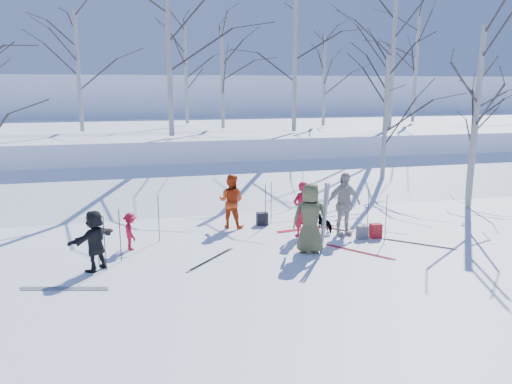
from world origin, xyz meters
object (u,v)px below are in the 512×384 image
object	(u,v)px
skier_grey_west	(95,240)
backpack_dark	(262,219)
skier_red_north	(302,209)
skier_redor_behind	(231,201)
backpack_grey	(362,232)
skier_cream_east	(343,204)
dog	(325,224)
skier_olive_center	(310,218)
skier_red_seated	(131,231)
backpack_red	(376,231)

from	to	relation	value
skier_grey_west	backpack_dark	xyz separation A→B (m)	(4.82, 2.82, -0.53)
skier_red_north	skier_redor_behind	distance (m)	2.27
skier_red_north	backpack_grey	bearing A→B (deg)	136.87
skier_cream_east	dog	xyz separation A→B (m)	(-0.40, 0.38, -0.67)
skier_grey_west	backpack_grey	xyz separation A→B (m)	(7.22, 0.71, -0.54)
skier_olive_center	skier_grey_west	bearing A→B (deg)	19.15
skier_red_north	skier_redor_behind	xyz separation A→B (m)	(-1.80, 1.39, 0.02)
skier_red_seated	skier_grey_west	size ratio (longest dim) A/B	0.69
skier_cream_east	dog	bearing A→B (deg)	130.44
skier_red_north	skier_redor_behind	size ratio (longest dim) A/B	0.97
skier_redor_behind	backpack_red	bearing A→B (deg)	-178.51
skier_redor_behind	backpack_red	world-z (taller)	skier_redor_behind
skier_redor_behind	skier_cream_east	distance (m)	3.41
backpack_dark	skier_redor_behind	bearing A→B (deg)	-179.35
skier_red_seated	dog	xyz separation A→B (m)	(5.64, 0.26, -0.24)
skier_cream_east	skier_grey_west	size ratio (longest dim) A/B	1.27
skier_olive_center	skier_cream_east	world-z (taller)	skier_cream_east
skier_cream_east	backpack_dark	size ratio (longest dim) A/B	4.65
skier_olive_center	backpack_grey	xyz separation A→B (m)	(1.86, 0.73, -0.74)
skier_olive_center	backpack_dark	world-z (taller)	skier_olive_center
skier_grey_west	dog	bearing A→B (deg)	147.55
skier_red_seated	backpack_red	distance (m)	6.87
skier_redor_behind	backpack_grey	world-z (taller)	skier_redor_behind
backpack_grey	dog	bearing A→B (deg)	131.37
backpack_grey	skier_redor_behind	bearing A→B (deg)	148.34
dog	backpack_red	size ratio (longest dim) A/B	1.48
skier_grey_west	backpack_red	xyz separation A→B (m)	(7.64, 0.70, -0.52)
skier_red_north	backpack_dark	bearing A→B (deg)	-79.37
skier_cream_east	backpack_dark	bearing A→B (deg)	135.99
skier_grey_west	skier_red_north	bearing A→B (deg)	147.76
backpack_dark	backpack_red	bearing A→B (deg)	-36.89
skier_redor_behind	skier_red_seated	xyz separation A→B (m)	(-3.02, -1.47, -0.32)
skier_red_seated	dog	distance (m)	5.65
skier_red_north	skier_red_seated	distance (m)	4.83
backpack_red	backpack_grey	bearing A→B (deg)	178.15
skier_olive_center	skier_cream_east	xyz separation A→B (m)	(1.48, 1.24, 0.01)
skier_red_seated	skier_red_north	bearing A→B (deg)	-101.82
backpack_red	backpack_dark	world-z (taller)	backpack_red
skier_olive_center	dog	size ratio (longest dim) A/B	2.97
dog	backpack_grey	size ratio (longest dim) A/B	1.64
skier_redor_behind	skier_red_seated	bearing A→B (deg)	56.43
skier_olive_center	backpack_red	world-z (taller)	skier_olive_center
skier_red_seated	skier_grey_west	world-z (taller)	skier_grey_west
skier_red_seated	skier_grey_west	xyz separation A→B (m)	(-0.81, -1.33, 0.23)
backpack_grey	backpack_dark	world-z (taller)	backpack_dark
skier_red_north	skier_grey_west	bearing A→B (deg)	-5.25
skier_red_north	backpack_red	world-z (taller)	skier_red_north
skier_red_seated	backpack_red	world-z (taller)	skier_red_seated
skier_redor_behind	backpack_dark	distance (m)	1.17
backpack_grey	skier_olive_center	bearing A→B (deg)	-158.47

